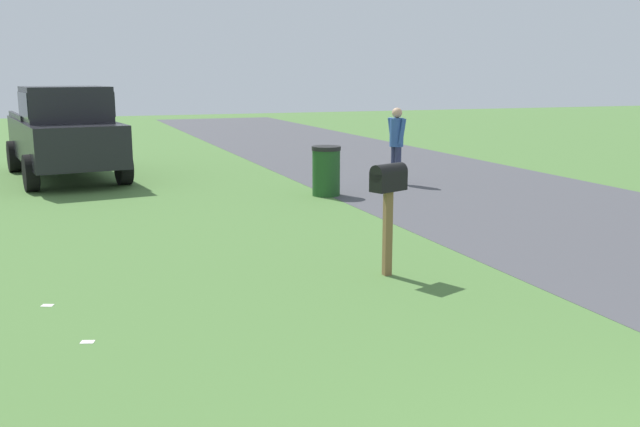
{
  "coord_description": "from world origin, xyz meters",
  "views": [
    {
      "loc": [
        -1.51,
        3.18,
        2.36
      ],
      "look_at": [
        5.28,
        0.61,
        0.91
      ],
      "focal_mm": 39.33,
      "sensor_mm": 36.0,
      "label": 1
    }
  ],
  "objects_px": {
    "trash_bin": "(326,171)",
    "pedestrian": "(396,140)",
    "mailbox": "(388,187)",
    "pickup_truck": "(64,130)"
  },
  "relations": [
    {
      "from": "pickup_truck",
      "to": "trash_bin",
      "type": "bearing_deg",
      "value": 40.41
    },
    {
      "from": "mailbox",
      "to": "pedestrian",
      "type": "relative_size",
      "value": 0.81
    },
    {
      "from": "trash_bin",
      "to": "pedestrian",
      "type": "distance_m",
      "value": 2.19
    },
    {
      "from": "mailbox",
      "to": "pedestrian",
      "type": "distance_m",
      "value": 7.13
    },
    {
      "from": "pickup_truck",
      "to": "pedestrian",
      "type": "bearing_deg",
      "value": 55.47
    },
    {
      "from": "pickup_truck",
      "to": "trash_bin",
      "type": "relative_size",
      "value": 5.4
    },
    {
      "from": "mailbox",
      "to": "trash_bin",
      "type": "height_order",
      "value": "mailbox"
    },
    {
      "from": "mailbox",
      "to": "trash_bin",
      "type": "distance_m",
      "value": 5.65
    },
    {
      "from": "pickup_truck",
      "to": "pedestrian",
      "type": "distance_m",
      "value": 7.48
    },
    {
      "from": "pedestrian",
      "to": "trash_bin",
      "type": "bearing_deg",
      "value": 14.22
    }
  ]
}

